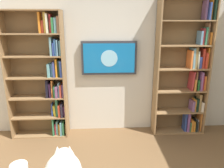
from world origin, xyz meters
TOP-DOWN VIEW (x-y plane):
  - wall_back at (0.00, -2.23)m, footprint 4.52×0.06m
  - bookshelf_left at (-1.27, -2.06)m, footprint 0.86×0.28m
  - bookshelf_right at (1.05, -2.06)m, footprint 0.91×0.28m
  - wall_mounted_tv at (0.01, -2.15)m, footprint 0.90×0.07m

SIDE VIEW (x-z plane):
  - bookshelf_right at x=1.05m, z-range 0.00..2.02m
  - bookshelf_left at x=-1.27m, z-range -0.04..2.20m
  - wall_mounted_tv at x=0.01m, z-range 1.01..1.56m
  - wall_back at x=0.00m, z-range 0.00..2.70m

